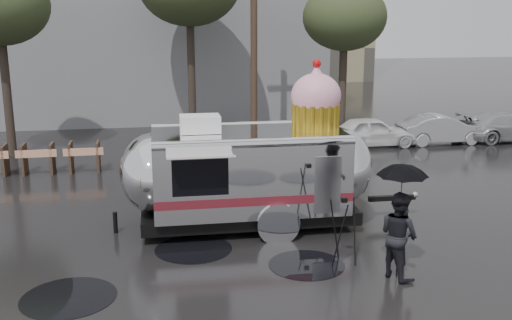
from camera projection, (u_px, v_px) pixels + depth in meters
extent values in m
plane|color=black|center=(255.00, 290.00, 11.53)|extent=(120.00, 120.00, 0.00)
cylinder|color=black|center=(307.00, 265.00, 12.70)|extent=(1.62, 1.62, 0.01)
cylinder|color=black|center=(193.00, 249.00, 13.56)|extent=(1.75, 1.75, 0.01)
cylinder|color=black|center=(69.00, 297.00, 11.23)|extent=(1.78, 1.78, 0.01)
cylinder|color=#473323|center=(254.00, 32.00, 24.30)|extent=(0.28, 0.28, 9.00)
cylinder|color=#382D26|center=(5.00, 78.00, 22.05)|extent=(0.32, 0.32, 5.85)
cylinder|color=#382D26|center=(191.00, 59.00, 25.08)|extent=(0.32, 0.32, 6.75)
cylinder|color=#382D26|center=(343.00, 77.00, 24.37)|extent=(0.32, 0.32, 5.40)
ellipsoid|color=#2B371E|center=(345.00, 17.00, 23.81)|extent=(3.36, 3.36, 2.64)
cube|color=#473323|center=(5.00, 160.00, 19.82)|extent=(0.08, 0.80, 1.00)
cube|color=#473323|center=(24.00, 159.00, 19.93)|extent=(0.08, 0.80, 1.00)
cube|color=#473323|center=(53.00, 158.00, 20.09)|extent=(0.08, 0.80, 1.00)
cube|color=#E5590C|center=(36.00, 154.00, 19.58)|extent=(1.30, 0.04, 0.25)
cube|color=#473323|center=(71.00, 157.00, 20.19)|extent=(0.08, 0.80, 1.00)
cube|color=#473323|center=(98.00, 156.00, 20.35)|extent=(0.08, 0.80, 1.00)
cube|color=#E5590C|center=(83.00, 152.00, 19.85)|extent=(1.30, 0.04, 0.25)
imported|color=silver|center=(373.00, 129.00, 24.06)|extent=(4.00, 1.80, 1.40)
imported|color=#B2B2B7|center=(442.00, 127.00, 24.59)|extent=(4.00, 1.80, 1.40)
imported|color=#B2B2B7|center=(508.00, 124.00, 25.11)|extent=(4.20, 1.80, 1.44)
cube|color=silver|center=(248.00, 169.00, 14.76)|extent=(4.68, 2.50, 1.90)
ellipsoid|color=silver|center=(339.00, 165.00, 15.13)|extent=(1.62, 2.45, 1.90)
ellipsoid|color=silver|center=(153.00, 173.00, 14.39)|extent=(1.62, 2.45, 1.90)
cube|color=black|center=(248.00, 211.00, 15.02)|extent=(5.30, 2.19, 0.32)
cylinder|color=black|center=(277.00, 225.00, 14.07)|extent=(0.74, 0.24, 0.74)
cylinder|color=black|center=(261.00, 198.00, 16.15)|extent=(0.74, 0.24, 0.74)
cylinder|color=silver|center=(279.00, 225.00, 13.91)|extent=(1.01, 0.12, 1.01)
cube|color=black|center=(392.00, 198.00, 15.59)|extent=(1.27, 0.15, 0.13)
sphere|color=silver|center=(415.00, 195.00, 15.68)|extent=(0.17, 0.17, 0.17)
cylinder|color=black|center=(115.00, 222.00, 14.52)|extent=(0.11, 0.11, 0.53)
cube|color=maroon|center=(256.00, 202.00, 13.72)|extent=(4.64, 0.10, 0.21)
cube|color=maroon|center=(241.00, 175.00, 16.03)|extent=(4.64, 0.10, 0.21)
cube|color=black|center=(200.00, 178.00, 13.35)|extent=(1.27, 0.05, 0.84)
cube|color=beige|center=(201.00, 157.00, 12.98)|extent=(1.48, 0.55, 0.15)
cube|color=silver|center=(328.00, 185.00, 13.90)|extent=(0.63, 0.04, 1.37)
cube|color=white|center=(200.00, 124.00, 14.30)|extent=(0.96, 0.70, 0.40)
cylinder|color=gold|center=(315.00, 116.00, 14.73)|extent=(1.11, 1.11, 0.63)
ellipsoid|color=#FEB2C8|center=(316.00, 96.00, 14.62)|extent=(1.24, 1.24, 1.10)
cone|color=#FEB2C8|center=(317.00, 73.00, 14.49)|extent=(0.54, 0.54, 0.42)
sphere|color=red|center=(317.00, 63.00, 14.43)|extent=(0.21, 0.21, 0.21)
imported|color=black|center=(399.00, 235.00, 11.94)|extent=(0.75, 0.97, 1.78)
imported|color=black|center=(402.00, 183.00, 11.69)|extent=(1.22, 1.22, 0.84)
cylinder|color=black|center=(399.00, 238.00, 11.96)|extent=(0.02, 0.02, 1.65)
cylinder|color=black|center=(354.00, 232.00, 12.65)|extent=(0.05, 0.33, 1.41)
cylinder|color=black|center=(335.00, 229.00, 12.82)|extent=(0.30, 0.17, 1.42)
cylinder|color=black|center=(340.00, 236.00, 12.40)|extent=(0.28, 0.19, 1.42)
cube|color=black|center=(344.00, 200.00, 12.45)|extent=(0.13, 0.11, 0.10)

